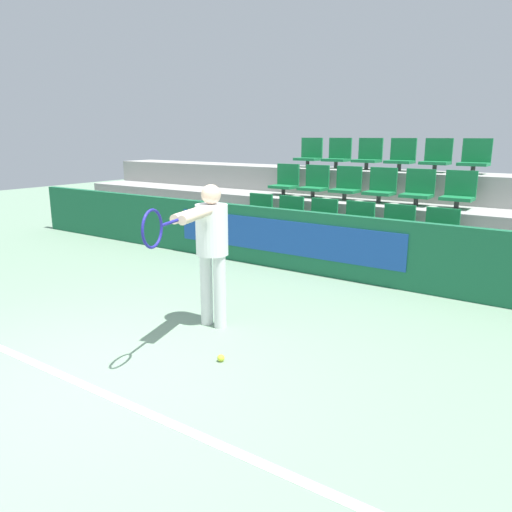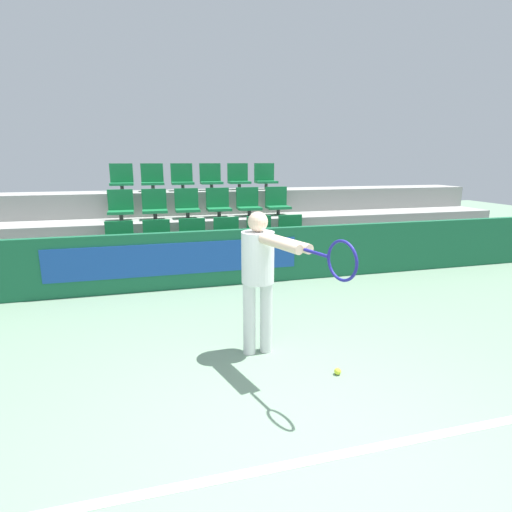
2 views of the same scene
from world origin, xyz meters
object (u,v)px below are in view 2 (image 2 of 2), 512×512
stadium_chair_8 (187,205)px  stadium_chair_9 (218,204)px  stadium_chair_0 (120,241)px  stadium_chair_13 (152,179)px  stadium_chair_4 (260,234)px  stadium_chair_15 (211,178)px  stadium_chair_16 (239,178)px  stadium_chair_10 (248,203)px  stadium_chair_17 (265,178)px  tennis_player (262,269)px  tennis_ball (338,371)px  stadium_chair_7 (155,206)px  stadium_chair_2 (193,237)px  stadium_chair_1 (157,239)px  stadium_chair_5 (292,232)px  stadium_chair_3 (227,235)px  stadium_chair_14 (182,179)px  stadium_chair_12 (122,179)px  stadium_chair_6 (121,207)px

stadium_chair_8 → stadium_chair_9: same height
stadium_chair_0 → stadium_chair_13: bearing=71.0°
stadium_chair_0 → stadium_chair_4: size_ratio=1.00×
stadium_chair_8 → stadium_chair_15: 1.16m
stadium_chair_15 → stadium_chair_16: (0.61, 0.00, 0.00)m
stadium_chair_10 → stadium_chair_17: size_ratio=1.00×
stadium_chair_10 → tennis_player: 4.12m
tennis_player → tennis_ball: 1.23m
stadium_chair_7 → tennis_ball: bearing=-71.4°
stadium_chair_2 → stadium_chair_1: bearing=180.0°
stadium_chair_5 → stadium_chair_15: size_ratio=1.00×
stadium_chair_3 → stadium_chair_14: size_ratio=1.00×
stadium_chair_9 → stadium_chair_13: bearing=143.9°
stadium_chair_1 → stadium_chair_7: (0.00, 0.88, 0.46)m
stadium_chair_4 → stadium_chair_1: bearing=180.0°
stadium_chair_4 → tennis_player: 3.27m
tennis_ball → stadium_chair_2: bearing=104.3°
stadium_chair_13 → stadium_chair_14: size_ratio=1.00×
stadium_chair_0 → stadium_chair_15: stadium_chair_15 is taller
stadium_chair_15 → tennis_player: size_ratio=0.37×
stadium_chair_8 → stadium_chair_1: bearing=-124.5°
stadium_chair_0 → stadium_chair_7: size_ratio=1.00×
stadium_chair_4 → stadium_chair_14: stadium_chair_14 is taller
stadium_chair_5 → stadium_chair_9: bearing=143.9°
stadium_chair_12 → tennis_ball: (2.16, -5.49, -1.59)m
stadium_chair_13 → stadium_chair_16: size_ratio=1.00×
stadium_chair_4 → stadium_chair_8: bearing=143.9°
stadium_chair_0 → stadium_chair_1: 0.61m
stadium_chair_5 → stadium_chair_8: stadium_chair_8 is taller
stadium_chair_7 → stadium_chair_10: size_ratio=1.00×
stadium_chair_4 → tennis_ball: (-0.26, -3.72, -0.67)m
stadium_chair_0 → stadium_chair_9: 2.07m
stadium_chair_14 → stadium_chair_9: bearing=-55.5°
stadium_chair_5 → stadium_chair_7: size_ratio=1.00×
stadium_chair_1 → stadium_chair_15: stadium_chair_15 is taller
stadium_chair_14 → stadium_chair_7: bearing=-124.5°
stadium_chair_10 → stadium_chair_15: bearing=124.5°
stadium_chair_2 → stadium_chair_14: stadium_chair_14 is taller
stadium_chair_16 → tennis_player: stadium_chair_16 is taller
stadium_chair_1 → tennis_ball: size_ratio=8.45×
stadium_chair_13 → tennis_ball: 5.92m
stadium_chair_13 → stadium_chair_15: 1.21m
stadium_chair_9 → stadium_chair_13: size_ratio=1.00×
stadium_chair_12 → stadium_chair_16: 2.42m
stadium_chair_6 → stadium_chair_12: bearing=90.0°
stadium_chair_2 → stadium_chair_17: bearing=44.1°
stadium_chair_0 → stadium_chair_8: bearing=36.1°
tennis_player → stadium_chair_8: bearing=78.2°
stadium_chair_2 → stadium_chair_9: stadium_chair_9 is taller
stadium_chair_5 → stadium_chair_17: stadium_chair_17 is taller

